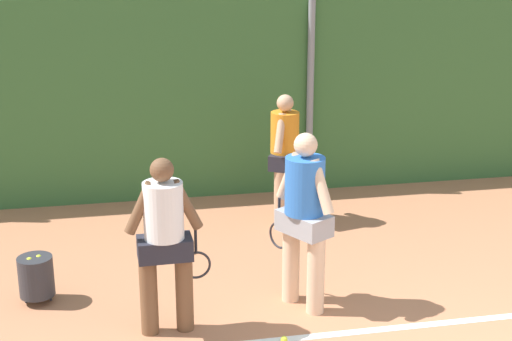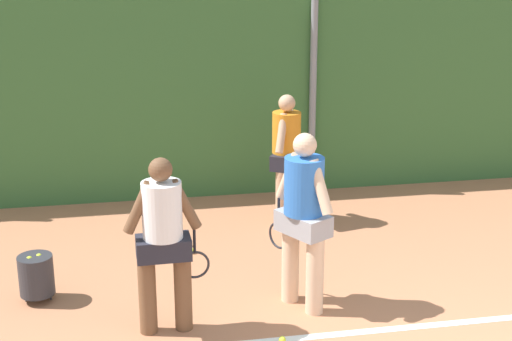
{
  "view_description": "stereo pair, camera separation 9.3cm",
  "coord_description": "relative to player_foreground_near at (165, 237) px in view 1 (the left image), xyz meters",
  "views": [
    {
      "loc": [
        -2.83,
        -4.5,
        3.64
      ],
      "look_at": [
        -1.35,
        2.95,
        1.26
      ],
      "focal_mm": 52.79,
      "sensor_mm": 36.0,
      "label": 1
    },
    {
      "loc": [
        -2.74,
        -4.51,
        3.64
      ],
      "look_at": [
        -1.35,
        2.95,
        1.26
      ],
      "focal_mm": 52.79,
      "sensor_mm": 36.0,
      "label": 2
    }
  ],
  "objects": [
    {
      "name": "ground_plane",
      "position": [
        2.4,
        -0.26,
        -0.97
      ],
      "size": [
        31.42,
        31.42,
        0.0
      ],
      "primitive_type": "plane",
      "color": "#B2704C"
    },
    {
      "name": "hedge_fence_backdrop",
      "position": [
        2.4,
        3.93,
        0.45
      ],
      "size": [
        20.43,
        0.25,
        2.85
      ],
      "primitive_type": "cube",
      "color": "#386633",
      "rests_on": "ground_plane"
    },
    {
      "name": "fence_post_center",
      "position": [
        2.4,
        3.75,
        0.48
      ],
      "size": [
        0.1,
        0.1,
        2.91
      ],
      "primitive_type": "cylinder",
      "color": "gray",
      "rests_on": "ground_plane"
    },
    {
      "name": "court_baseline_paint",
      "position": [
        2.4,
        -0.39,
        -0.97
      ],
      "size": [
        14.93,
        0.1,
        0.01
      ],
      "primitive_type": "cube",
      "color": "white",
      "rests_on": "ground_plane"
    },
    {
      "name": "player_foreground_near",
      "position": [
        0.0,
        0.0,
        0.0
      ],
      "size": [
        0.8,
        0.37,
        1.73
      ],
      "rotation": [
        0.0,
        0.0,
        0.02
      ],
      "color": "brown",
      "rests_on": "ground_plane"
    },
    {
      "name": "player_midcourt",
      "position": [
        1.39,
        0.24,
        0.06
      ],
      "size": [
        0.55,
        0.71,
        1.83
      ],
      "rotation": [
        0.0,
        0.0,
        2.09
      ],
      "color": "beige",
      "rests_on": "ground_plane"
    },
    {
      "name": "player_backcourt_far",
      "position": [
        1.76,
        2.61,
        -0.01
      ],
      "size": [
        0.51,
        0.64,
        1.71
      ],
      "rotation": [
        0.0,
        0.0,
        4.19
      ],
      "color": "tan",
      "rests_on": "ground_plane"
    },
    {
      "name": "ball_hopper",
      "position": [
        -1.28,
        0.86,
        -0.68
      ],
      "size": [
        0.36,
        0.36,
        0.51
      ],
      "color": "#2D2D33",
      "rests_on": "ground_plane"
    },
    {
      "name": "tennis_ball_0",
      "position": [
        1.04,
        -0.44,
        -0.94
      ],
      "size": [
        0.07,
        0.07,
        0.07
      ],
      "primitive_type": "sphere",
      "color": "#CCDB33",
      "rests_on": "ground_plane"
    },
    {
      "name": "tennis_ball_8",
      "position": [
        0.41,
        2.0,
        -0.94
      ],
      "size": [
        0.07,
        0.07,
        0.07
      ],
      "primitive_type": "sphere",
      "color": "#CCDB33",
      "rests_on": "ground_plane"
    },
    {
      "name": "tennis_ball_9",
      "position": [
        0.43,
        1.78,
        -0.94
      ],
      "size": [
        0.07,
        0.07,
        0.07
      ],
      "primitive_type": "sphere",
      "color": "#CCDB33",
      "rests_on": "ground_plane"
    }
  ]
}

